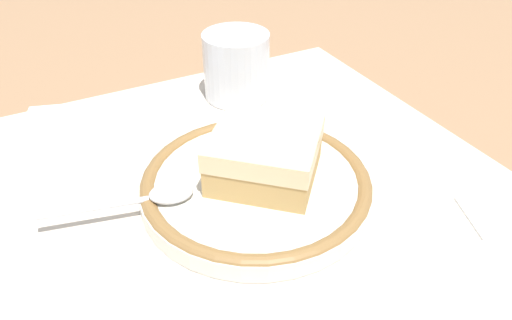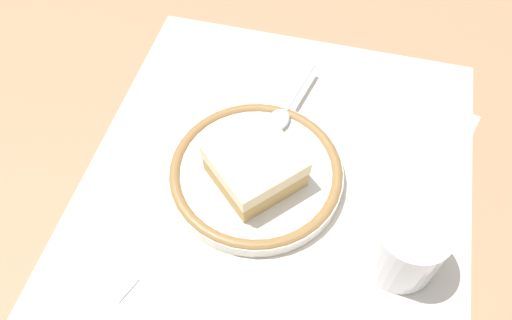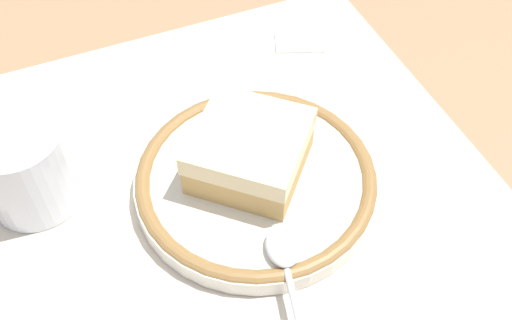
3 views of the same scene
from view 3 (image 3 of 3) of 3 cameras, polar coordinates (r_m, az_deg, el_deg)
ground_plane at (r=0.49m, az=-2.14°, el=-4.33°), size 2.40×2.40×0.00m
placemat at (r=0.49m, az=-2.14°, el=-4.28°), size 0.47×0.44×0.00m
plate at (r=0.49m, az=-0.00°, el=-1.91°), size 0.20×0.20×0.02m
cake_slice at (r=0.48m, az=-0.59°, el=0.87°), size 0.12×0.12×0.04m
spoon at (r=0.44m, az=2.86°, el=-9.51°), size 0.12×0.04×0.01m
cup at (r=0.50m, az=-20.74°, el=-0.98°), size 0.07×0.07×0.07m
sugar_packet at (r=0.63m, az=4.17°, el=11.14°), size 0.05×0.06×0.01m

